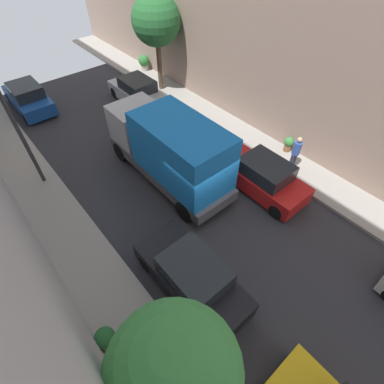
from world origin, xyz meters
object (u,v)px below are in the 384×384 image
object	(u,v)px
potted_plant_4	(106,340)
delivery_truck	(170,149)
parked_car_left_3	(28,98)
lamp_post	(4,103)
pedestrian	(296,152)
parked_car_right_2	(137,92)
potted_plant_1	(288,143)
parked_car_left_2	(192,277)
parked_car_right_1	(262,176)
potted_plant_2	(144,62)
street_tree_0	(174,372)
street_tree_1	(156,21)

from	to	relation	value
potted_plant_4	delivery_truck	bearing A→B (deg)	37.94
parked_car_left_3	lamp_post	world-z (taller)	lamp_post
delivery_truck	pedestrian	world-z (taller)	delivery_truck
lamp_post	parked_car_right_2	bearing A→B (deg)	24.11
pedestrian	potted_plant_1	bearing A→B (deg)	46.20
parked_car_left_2	parked_car_right_2	xyz separation A→B (m)	(5.40, 11.57, 0.00)
parked_car_left_3	delivery_truck	world-z (taller)	delivery_truck
lamp_post	potted_plant_1	bearing A→B (deg)	-29.86
parked_car_right_2	potted_plant_4	bearing A→B (deg)	-126.55
parked_car_right_1	potted_plant_2	distance (m)	13.70
street_tree_0	potted_plant_2	distance (m)	20.49
delivery_truck	lamp_post	xyz separation A→B (m)	(-4.60, 3.66, 2.26)
potted_plant_2	parked_car_left_3	bearing A→B (deg)	178.53
parked_car_left_2	potted_plant_2	bearing A→B (deg)	61.36
potted_plant_1	potted_plant_2	size ratio (longest dim) A/B	0.74
parked_car_right_1	potted_plant_1	distance (m)	3.10
street_tree_0	lamp_post	xyz separation A→B (m)	(0.46, 10.59, 0.38)
parked_car_right_2	potted_plant_4	distance (m)	14.23
street_tree_1	potted_plant_2	distance (m)	4.70
parked_car_left_2	potted_plant_4	xyz separation A→B (m)	(-3.08, 0.14, -0.04)
potted_plant_4	potted_plant_2	bearing A→B (deg)	52.85
parked_car_right_2	potted_plant_1	distance (m)	9.66
potted_plant_2	delivery_truck	bearing A→B (deg)	-117.93
parked_car_left_3	parked_car_right_2	world-z (taller)	same
parked_car_right_2	delivery_truck	world-z (taller)	delivery_truck
delivery_truck	parked_car_left_3	bearing A→B (deg)	104.29
street_tree_0	potted_plant_1	world-z (taller)	street_tree_0
parked_car_right_2	pedestrian	distance (m)	10.32
pedestrian	potted_plant_1	world-z (taller)	pedestrian
pedestrian	potted_plant_2	distance (m)	13.58
parked_car_left_3	street_tree_1	xyz separation A→B (m)	(7.46, -3.30, 3.48)
pedestrian	parked_car_left_2	bearing A→B (deg)	-168.89
potted_plant_1	lamp_post	xyz separation A→B (m)	(-10.30, 5.91, 3.46)
parked_car_right_2	street_tree_0	distance (m)	16.15
potted_plant_2	potted_plant_1	bearing A→B (deg)	-89.14
delivery_truck	lamp_post	bearing A→B (deg)	141.46
pedestrian	potted_plant_2	world-z (taller)	pedestrian
parked_car_left_3	potted_plant_2	bearing A→B (deg)	-1.47
parked_car_right_1	potted_plant_4	bearing A→B (deg)	-170.09
parked_car_left_2	parked_car_left_3	size ratio (longest dim) A/B	1.00
street_tree_1	potted_plant_1	xyz separation A→B (m)	(0.94, -9.55, -3.61)
parked_car_left_3	delivery_truck	xyz separation A→B (m)	(2.70, -10.60, 1.07)
potted_plant_2	potted_plant_4	distance (m)	18.69
delivery_truck	street_tree_1	xyz separation A→B (m)	(4.76, 7.31, 2.41)
potted_plant_1	lamp_post	world-z (taller)	lamp_post
parked_car_right_2	potted_plant_2	xyz separation A→B (m)	(2.81, 3.46, 0.01)
delivery_truck	street_tree_1	bearing A→B (deg)	56.91
parked_car_left_3	pedestrian	world-z (taller)	pedestrian
street_tree_0	potted_plant_4	size ratio (longest dim) A/B	4.87
parked_car_right_2	potted_plant_4	size ratio (longest dim) A/B	4.29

